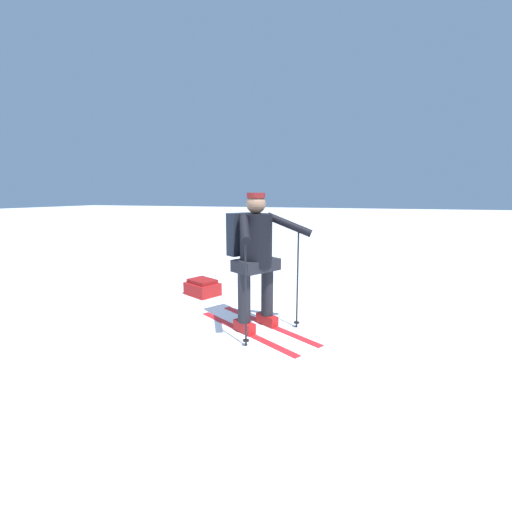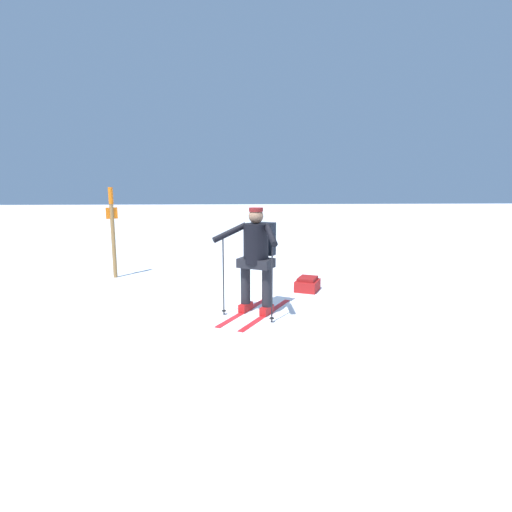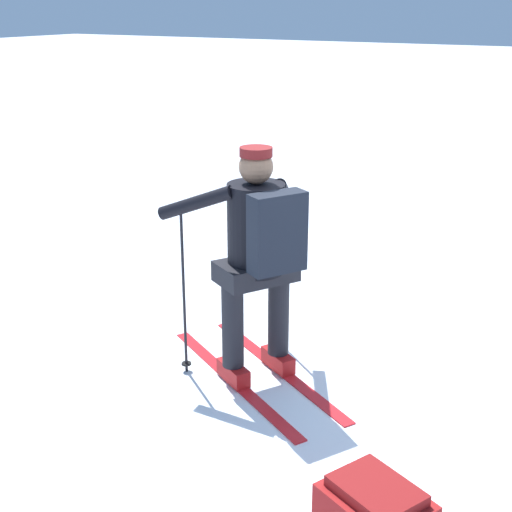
{
  "view_description": "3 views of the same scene",
  "coord_description": "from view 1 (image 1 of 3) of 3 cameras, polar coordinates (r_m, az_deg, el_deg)",
  "views": [
    {
      "loc": [
        -1.91,
        3.41,
        1.61
      ],
      "look_at": [
        -0.62,
        -0.35,
        0.9
      ],
      "focal_mm": 24.0,
      "sensor_mm": 36.0,
      "label": 1
    },
    {
      "loc": [
        -6.6,
        0.07,
        1.93
      ],
      "look_at": [
        -0.62,
        -0.35,
        0.9
      ],
      "focal_mm": 28.0,
      "sensor_mm": 36.0,
      "label": 2
    },
    {
      "loc": [
        1.59,
        -4.25,
        2.52
      ],
      "look_at": [
        -0.62,
        -0.35,
        0.9
      ],
      "focal_mm": 50.0,
      "sensor_mm": 36.0,
      "label": 3
    }
  ],
  "objects": [
    {
      "name": "skier",
      "position": [
        4.04,
        -0.24,
        0.77
      ],
      "size": [
        1.71,
        1.3,
        1.64
      ],
      "color": "red",
      "rests_on": "ground_plane"
    },
    {
      "name": "dropped_backpack",
      "position": [
        5.67,
        -8.92,
        -5.21
      ],
      "size": [
        0.63,
        0.58,
        0.26
      ],
      "color": "maroon",
      "rests_on": "ground_plane"
    },
    {
      "name": "ground_plane",
      "position": [
        4.22,
        -9.79,
        -12.44
      ],
      "size": [
        80.0,
        80.0,
        0.0
      ],
      "primitive_type": "plane",
      "color": "white"
    }
  ]
}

